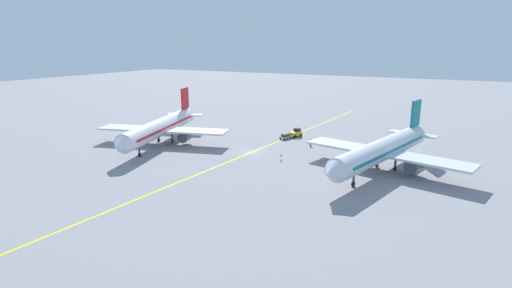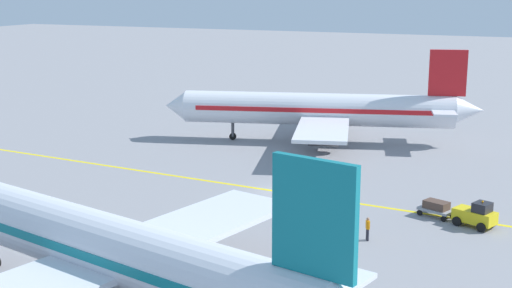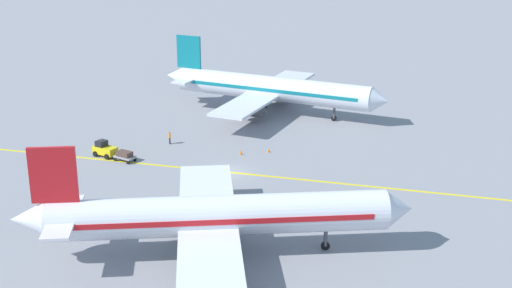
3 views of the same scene
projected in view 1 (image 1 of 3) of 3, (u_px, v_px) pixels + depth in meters
ground_plane at (252, 152)px, 78.91m from camera, size 400.00×400.00×0.00m
apron_yellow_centreline at (252, 152)px, 78.91m from camera, size 9.69×119.67×0.01m
airplane_at_gate at (383, 150)px, 66.24m from camera, size 28.44×35.19×10.60m
airplane_adjacent_stand at (162, 127)px, 84.30m from camera, size 28.36×34.95×10.60m
baggage_tug_white at (296, 133)px, 91.64m from camera, size 2.59×3.34×2.11m
baggage_cart_trailing at (286, 136)px, 89.59m from camera, size 2.25×2.93×1.24m
ground_crew_worker at (311, 142)px, 83.33m from camera, size 0.52×0.37×1.68m
traffic_cone_near_nose at (281, 155)px, 75.96m from camera, size 0.32×0.32×0.55m
traffic_cone_mid_apron at (281, 160)px, 72.48m from camera, size 0.32×0.32×0.55m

